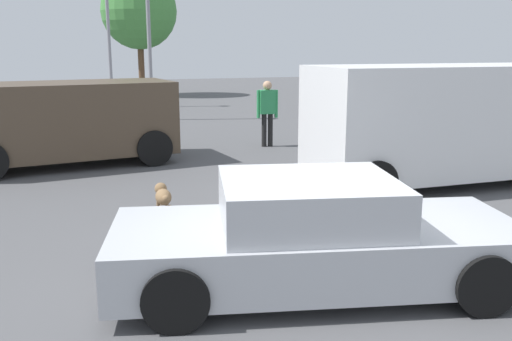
{
  "coord_description": "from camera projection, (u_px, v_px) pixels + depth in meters",
  "views": [
    {
      "loc": [
        -2.63,
        -5.21,
        2.61
      ],
      "look_at": [
        -0.1,
        2.01,
        0.9
      ],
      "focal_mm": 39.16,
      "sensor_mm": 36.0,
      "label": 1
    }
  ],
  "objects": [
    {
      "name": "van_white",
      "position": [
        444.0,
        121.0,
        10.65
      ],
      "size": [
        5.21,
        2.24,
        2.26
      ],
      "rotation": [
        0.0,
        0.0,
        -0.02
      ],
      "color": "white",
      "rests_on": "ground_plane"
    },
    {
      "name": "tree_back_center",
      "position": [
        139.0,
        11.0,
        29.18
      ],
      "size": [
        3.94,
        3.94,
        6.37
      ],
      "color": "brown",
      "rests_on": "ground_plane"
    },
    {
      "name": "ground_plane",
      "position": [
        324.0,
        286.0,
        6.21
      ],
      "size": [
        80.0,
        80.0,
        0.0
      ],
      "primitive_type": "plane",
      "color": "#515154"
    },
    {
      "name": "sedan_foreground",
      "position": [
        315.0,
        238.0,
        6.06
      ],
      "size": [
        4.69,
        2.68,
        1.23
      ],
      "rotation": [
        0.0,
        0.0,
        -0.23
      ],
      "color": "#B7BABF",
      "rests_on": "ground_plane"
    },
    {
      "name": "dog",
      "position": [
        163.0,
        196.0,
        8.92
      ],
      "size": [
        0.26,
        0.7,
        0.43
      ],
      "rotation": [
        0.0,
        0.0,
        1.54
      ],
      "color": "olive",
      "rests_on": "ground_plane"
    },
    {
      "name": "light_post_mid",
      "position": [
        107.0,
        2.0,
        23.49
      ],
      "size": [
        0.44,
        0.44,
        6.56
      ],
      "color": "gray",
      "rests_on": "ground_plane"
    },
    {
      "name": "pedestrian",
      "position": [
        267.0,
        108.0,
        14.63
      ],
      "size": [
        0.57,
        0.29,
        1.73
      ],
      "rotation": [
        0.0,
        0.0,
        1.45
      ],
      "color": "black",
      "rests_on": "ground_plane"
    },
    {
      "name": "suv_dark",
      "position": [
        67.0,
        120.0,
        12.34
      ],
      "size": [
        4.76,
        2.6,
        1.84
      ],
      "rotation": [
        0.0,
        0.0,
        0.12
      ],
      "color": "#4C3D2D",
      "rests_on": "ground_plane"
    },
    {
      "name": "light_post_near",
      "position": [
        148.0,
        5.0,
        19.32
      ],
      "size": [
        0.44,
        0.44,
        5.84
      ],
      "color": "gray",
      "rests_on": "ground_plane"
    }
  ]
}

